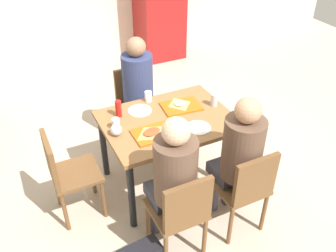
# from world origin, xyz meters

# --- Properties ---
(ground_plane) EXTENTS (10.00, 10.00, 0.02)m
(ground_plane) POSITION_xyz_m (0.00, 0.00, -0.01)
(ground_plane) COLOR #B7A893
(main_table) EXTENTS (1.17, 0.88, 0.75)m
(main_table) POSITION_xyz_m (0.00, 0.00, 0.66)
(main_table) COLOR olive
(main_table) RESTS_ON ground_plane
(chair_near_left) EXTENTS (0.40, 0.40, 0.86)m
(chair_near_left) POSITION_xyz_m (-0.29, -0.82, 0.51)
(chair_near_left) COLOR brown
(chair_near_left) RESTS_ON ground_plane
(chair_near_right) EXTENTS (0.40, 0.40, 0.86)m
(chair_near_right) POSITION_xyz_m (0.29, -0.82, 0.51)
(chair_near_right) COLOR brown
(chair_near_right) RESTS_ON ground_plane
(chair_far_side) EXTENTS (0.40, 0.40, 0.86)m
(chair_far_side) POSITION_xyz_m (0.00, 0.82, 0.51)
(chair_far_side) COLOR brown
(chair_far_side) RESTS_ON ground_plane
(chair_left_end) EXTENTS (0.40, 0.40, 0.86)m
(chair_left_end) POSITION_xyz_m (-0.97, 0.00, 0.51)
(chair_left_end) COLOR brown
(chair_left_end) RESTS_ON ground_plane
(person_in_red) EXTENTS (0.32, 0.42, 1.27)m
(person_in_red) POSITION_xyz_m (-0.29, -0.68, 0.75)
(person_in_red) COLOR #383842
(person_in_red) RESTS_ON ground_plane
(person_in_brown_jacket) EXTENTS (0.32, 0.42, 1.27)m
(person_in_brown_jacket) POSITION_xyz_m (0.29, -0.68, 0.75)
(person_in_brown_jacket) COLOR #383842
(person_in_brown_jacket) RESTS_ON ground_plane
(person_far_side) EXTENTS (0.32, 0.42, 1.27)m
(person_far_side) POSITION_xyz_m (-0.00, 0.68, 0.75)
(person_far_side) COLOR #383842
(person_far_side) RESTS_ON ground_plane
(tray_red_near) EXTENTS (0.36, 0.26, 0.02)m
(tray_red_near) POSITION_xyz_m (-0.20, -0.15, 0.76)
(tray_red_near) COLOR #D85914
(tray_red_near) RESTS_ON main_table
(tray_red_far) EXTENTS (0.38, 0.29, 0.02)m
(tray_red_far) POSITION_xyz_m (0.20, 0.13, 0.76)
(tray_red_far) COLOR #D85914
(tray_red_far) RESTS_ON main_table
(paper_plate_center) EXTENTS (0.22, 0.22, 0.01)m
(paper_plate_center) POSITION_xyz_m (-0.18, 0.24, 0.76)
(paper_plate_center) COLOR white
(paper_plate_center) RESTS_ON main_table
(paper_plate_near_edge) EXTENTS (0.22, 0.22, 0.01)m
(paper_plate_near_edge) POSITION_xyz_m (0.18, -0.24, 0.76)
(paper_plate_near_edge) COLOR white
(paper_plate_near_edge) RESTS_ON main_table
(pizza_slice_a) EXTENTS (0.26, 0.21, 0.02)m
(pizza_slice_a) POSITION_xyz_m (-0.23, -0.15, 0.78)
(pizza_slice_a) COLOR tan
(pizza_slice_a) RESTS_ON tray_red_near
(pizza_slice_b) EXTENTS (0.17, 0.19, 0.02)m
(pizza_slice_b) POSITION_xyz_m (0.20, 0.16, 0.78)
(pizza_slice_b) COLOR #DBAD60
(pizza_slice_b) RESTS_ON tray_red_far
(plastic_cup_a) EXTENTS (0.07, 0.07, 0.10)m
(plastic_cup_a) POSITION_xyz_m (-0.03, 0.37, 0.80)
(plastic_cup_a) COLOR white
(plastic_cup_a) RESTS_ON main_table
(plastic_cup_b) EXTENTS (0.07, 0.07, 0.10)m
(plastic_cup_b) POSITION_xyz_m (0.03, -0.37, 0.80)
(plastic_cup_b) COLOR white
(plastic_cup_b) RESTS_ON main_table
(plastic_cup_c) EXTENTS (0.07, 0.07, 0.10)m
(plastic_cup_c) POSITION_xyz_m (-0.47, 0.07, 0.80)
(plastic_cup_c) COLOR white
(plastic_cup_c) RESTS_ON main_table
(soda_can) EXTENTS (0.07, 0.07, 0.12)m
(soda_can) POSITION_xyz_m (0.50, 0.02, 0.81)
(soda_can) COLOR #B7BCC6
(soda_can) RESTS_ON main_table
(condiment_bottle) EXTENTS (0.06, 0.06, 0.16)m
(condiment_bottle) POSITION_xyz_m (-0.38, 0.24, 0.83)
(condiment_bottle) COLOR red
(condiment_bottle) RESTS_ON main_table
(foil_bundle) EXTENTS (0.10, 0.10, 0.10)m
(foil_bundle) POSITION_xyz_m (-0.50, -0.02, 0.80)
(foil_bundle) COLOR silver
(foil_bundle) RESTS_ON main_table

